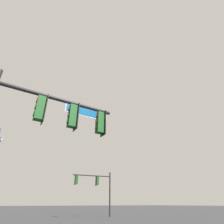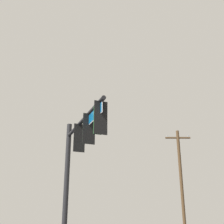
# 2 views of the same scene
# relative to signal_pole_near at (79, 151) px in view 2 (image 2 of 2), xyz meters

# --- Properties ---
(signal_pole_near) EXTENTS (5.36, 0.57, 6.41)m
(signal_pole_near) POSITION_rel_signal_pole_near_xyz_m (0.00, 0.00, 0.00)
(signal_pole_near) COLOR black
(signal_pole_near) RESTS_ON ground_plane
(utility_pole) EXTENTS (0.89, 1.94, 9.00)m
(utility_pole) POSITION_rel_signal_pole_near_xyz_m (-7.70, 10.66, 0.19)
(utility_pole) COLOR #47331E
(utility_pole) RESTS_ON ground_plane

